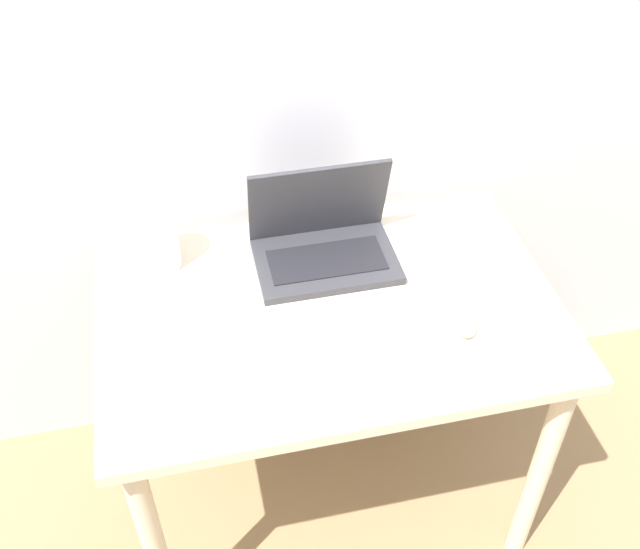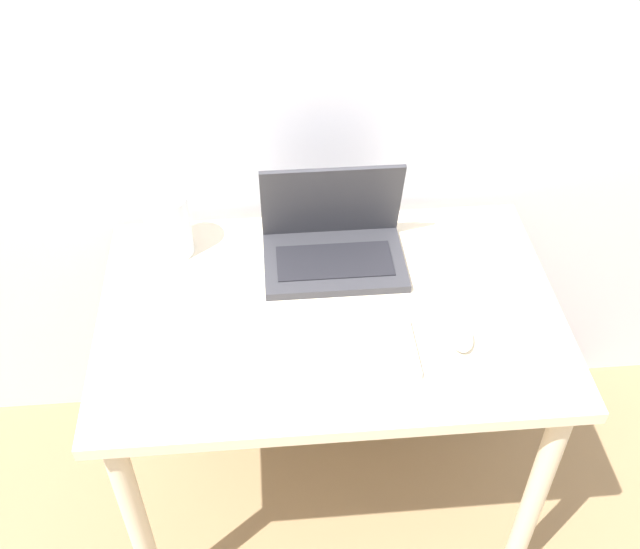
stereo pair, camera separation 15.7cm
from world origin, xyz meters
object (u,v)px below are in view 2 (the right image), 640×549
laptop (333,240)px  keyboard (304,354)px  vase (166,214)px  mouse (459,333)px

laptop → keyboard: 0.32m
laptop → vase: (-0.38, 0.05, 0.06)m
keyboard → mouse: 0.33m
keyboard → vase: vase is taller
mouse → vase: bearing=151.3°
mouse → vase: size_ratio=0.46×
laptop → vase: bearing=171.9°
keyboard → mouse: size_ratio=4.43×
keyboard → mouse: (0.33, 0.03, 0.01)m
laptop → mouse: size_ratio=3.13×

